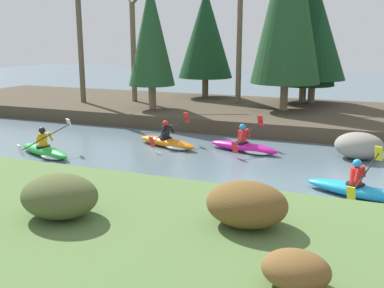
% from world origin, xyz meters
% --- Properties ---
extents(ground_plane, '(90.00, 90.00, 0.00)m').
position_xyz_m(ground_plane, '(0.00, 0.00, 0.00)').
color(ground_plane, slate).
extents(riverbank_near, '(44.00, 5.41, 0.86)m').
position_xyz_m(riverbank_near, '(0.00, -5.58, 0.43)').
color(riverbank_near, '#56753D').
rests_on(riverbank_near, ground).
extents(riverbank_far, '(44.00, 8.36, 0.62)m').
position_xyz_m(riverbank_far, '(0.00, 9.81, 0.31)').
color(riverbank_far, '#473D2D').
rests_on(riverbank_far, ground).
extents(conifer_tree_far_left, '(2.22, 2.22, 6.00)m').
position_xyz_m(conifer_tree_far_left, '(-8.41, 7.59, 4.17)').
color(conifer_tree_far_left, '#7A664C').
rests_on(conifer_tree_far_left, riverbank_far).
extents(conifer_tree_left, '(3.10, 3.10, 6.11)m').
position_xyz_m(conifer_tree_left, '(-7.49, 12.58, 4.24)').
color(conifer_tree_left, brown).
rests_on(conifer_tree_left, riverbank_far).
extents(conifer_tree_centre, '(3.22, 3.22, 8.71)m').
position_xyz_m(conifer_tree_centre, '(-1.91, 12.42, 5.43)').
color(conifer_tree_centre, '#7A664C').
rests_on(conifer_tree_centre, riverbank_far).
extents(conifer_tree_mid_right, '(3.32, 3.32, 5.96)m').
position_xyz_m(conifer_tree_mid_right, '(-1.45, 12.42, 4.21)').
color(conifer_tree_mid_right, '#7A664C').
rests_on(conifer_tree_mid_right, riverbank_far).
extents(bare_tree_upstream, '(3.90, 3.86, 7.11)m').
position_xyz_m(bare_tree_upstream, '(-12.82, 8.27, 3.97)').
color(bare_tree_upstream, brown).
rests_on(bare_tree_upstream, riverbank_far).
extents(bare_tree_mid_upstream, '(3.80, 3.75, 6.91)m').
position_xyz_m(bare_tree_mid_upstream, '(-10.45, 9.65, 3.87)').
color(bare_tree_mid_upstream, brown).
rests_on(bare_tree_mid_upstream, riverbank_far).
extents(bare_tree_mid_downstream, '(3.89, 3.85, 7.09)m').
position_xyz_m(bare_tree_mid_downstream, '(-5.05, 11.13, 3.96)').
color(bare_tree_mid_downstream, brown).
rests_on(bare_tree_mid_downstream, riverbank_far).
extents(shrub_clump_nearest, '(1.44, 1.20, 0.78)m').
position_xyz_m(shrub_clump_nearest, '(-3.63, -5.73, 1.25)').
color(shrub_clump_nearest, '#4C562D').
rests_on(shrub_clump_nearest, riverbank_near).
extents(shrub_clump_second, '(1.42, 1.18, 0.77)m').
position_xyz_m(shrub_clump_second, '(-0.40, -4.86, 1.24)').
color(shrub_clump_second, brown).
rests_on(shrub_clump_second, riverbank_near).
extents(shrub_clump_third, '(0.90, 0.75, 0.49)m').
position_xyz_m(shrub_clump_third, '(0.71, -6.55, 1.10)').
color(shrub_clump_third, brown).
rests_on(shrub_clump_third, riverbank_near).
extents(kayaker_lead, '(2.76, 2.03, 1.20)m').
position_xyz_m(kayaker_lead, '(1.34, -0.18, 0.22)').
color(kayaker_lead, '#1993D6').
rests_on(kayaker_lead, ground).
extents(kayaker_middle, '(2.79, 2.05, 1.20)m').
position_xyz_m(kayaker_middle, '(-2.55, 3.32, 0.20)').
color(kayaker_middle, '#C61999').
rests_on(kayaker_middle, ground).
extents(kayaker_trailing, '(2.75, 2.02, 1.20)m').
position_xyz_m(kayaker_trailing, '(-5.43, 2.96, 0.20)').
color(kayaker_trailing, orange).
rests_on(kayaker_trailing, ground).
extents(kayaker_far_back, '(2.74, 2.01, 1.20)m').
position_xyz_m(kayaker_far_back, '(-8.86, 0.21, 0.20)').
color(kayaker_far_back, green).
rests_on(kayaker_far_back, ground).
extents(boulder_midstream, '(1.61, 1.26, 0.91)m').
position_xyz_m(boulder_midstream, '(1.23, 3.83, 0.45)').
color(boulder_midstream, gray).
rests_on(boulder_midstream, ground).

